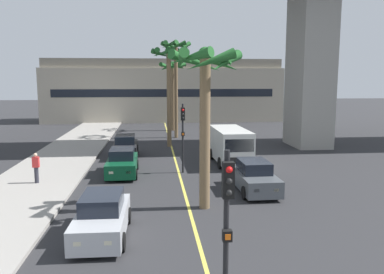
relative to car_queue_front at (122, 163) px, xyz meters
name	(u,v)px	position (x,y,z in m)	size (l,w,h in m)	color
sidewalk_left	(5,208)	(-4.62, -5.89, -0.65)	(4.80, 80.00, 0.15)	#9E9991
lane_stripe_center	(177,166)	(3.38, 2.11, -0.72)	(0.14, 56.00, 0.01)	#DBCC4C
pier_building_backdrop	(164,91)	(3.38, 31.40, 3.35)	(31.54, 8.04, 8.27)	#BCB29E
car_queue_front	(122,163)	(0.00, 0.00, 0.00)	(1.87, 4.12, 1.56)	#0C4728
car_queue_second	(125,147)	(-0.20, 5.65, 0.00)	(1.89, 4.13, 1.56)	black
car_queue_third	(254,177)	(6.93, -4.17, 0.00)	(1.88, 4.13, 1.56)	#4C5156
car_queue_fourth	(102,217)	(-0.02, -9.30, 0.00)	(1.89, 4.13, 1.56)	#B7BABF
delivery_van	(230,145)	(6.99, 2.42, 0.57)	(2.25, 5.29, 2.36)	silver
traffic_light_median_near	(227,220)	(3.37, -15.31, 1.99)	(0.24, 0.37, 4.20)	black
traffic_light_median_far	(183,129)	(3.63, 0.09, 1.99)	(0.24, 0.37, 4.20)	black
palm_tree_near_median	(169,68)	(3.22, 9.63, 5.86)	(2.99, 3.07, 8.25)	brown
palm_tree_mid_median	(205,83)	(4.07, -6.52, 4.77)	(3.21, 3.23, 6.99)	brown
palm_tree_far_median	(176,58)	(4.11, 14.69, 6.92)	(2.98, 2.99, 9.32)	brown
palm_tree_farthest_median	(173,76)	(4.08, 20.07, 5.25)	(3.01, 3.07, 7.56)	brown
pedestrian_near_crosswalk	(36,167)	(-4.38, -1.97, 0.28)	(0.34, 0.22, 1.62)	#2D2D38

